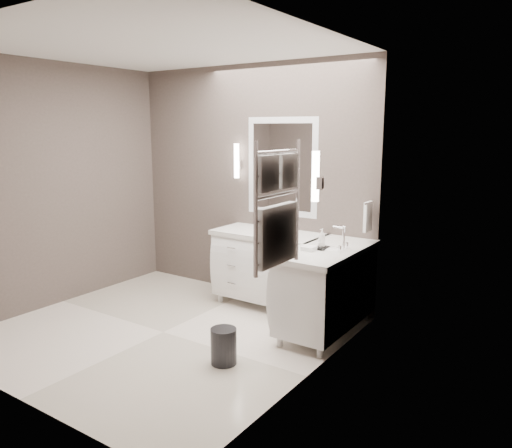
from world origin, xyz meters
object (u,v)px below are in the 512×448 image
Objects in this scene: vanity_back at (269,264)px; waste_bin at (224,346)px; vanity_right at (327,285)px; towel_ladder at (277,213)px.

vanity_back is 1.52m from waste_bin.
vanity_back reaches higher than waste_bin.
vanity_right reaches higher than waste_bin.
vanity_back is at bearing 107.63° from waste_bin.
waste_bin is at bearing 162.20° from towel_ladder.
vanity_right is at bearing 68.72° from waste_bin.
waste_bin is at bearing -111.28° from vanity_right.
vanity_back is 1.00× the size of vanity_right.
towel_ladder is (1.10, -1.63, 0.91)m from vanity_back.
vanity_right is at bearing -20.38° from vanity_back.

